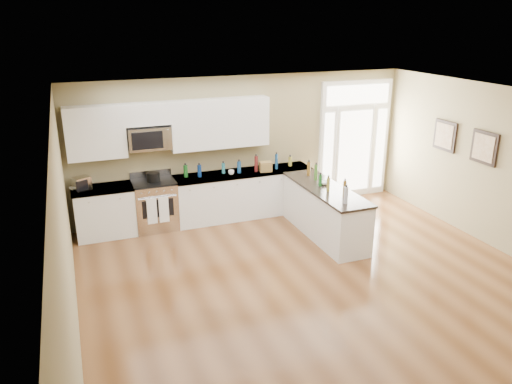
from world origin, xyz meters
TOP-DOWN VIEW (x-y plane):
  - ground at (0.00, 0.00)m, footprint 8.00×8.00m
  - room_shell at (0.00, 0.00)m, footprint 8.00×8.00m
  - back_cabinet_left at (-2.87, 3.69)m, footprint 1.10×0.66m
  - back_cabinet_right at (-0.16, 3.69)m, footprint 2.85×0.66m
  - peninsula_cabinet at (0.93, 2.24)m, footprint 0.69×2.32m
  - upper_cabinet_left at (-2.88, 3.83)m, footprint 1.04×0.33m
  - upper_cabinet_right at (-0.57, 3.83)m, footprint 1.94×0.33m
  - upper_cabinet_short at (-1.95, 3.83)m, footprint 0.82×0.33m
  - microwave at (-1.95, 3.80)m, footprint 0.78×0.41m
  - entry_door at (2.55, 3.95)m, footprint 1.70×0.10m
  - wall_art_near at (3.47, 2.20)m, footprint 0.05×0.58m
  - wall_art_far at (3.47, 1.20)m, footprint 0.05×0.58m
  - kitchen_range at (-1.94, 3.69)m, footprint 0.79×0.70m
  - stockpot at (-1.94, 3.68)m, footprint 0.25×0.25m
  - toaster_oven at (-3.21, 3.69)m, footprint 0.35×0.32m
  - cardboard_box at (0.28, 3.56)m, footprint 0.27×0.21m
  - bowl_left at (-3.35, 3.75)m, footprint 0.19×0.19m
  - bowl_peninsula at (0.99, 2.40)m, footprint 0.20×0.20m
  - cup_counter at (-0.43, 3.60)m, footprint 0.13×0.13m
  - counter_bottles at (0.24, 3.04)m, footprint 2.36×2.45m

SIDE VIEW (x-z plane):
  - ground at x=0.00m, z-range 0.00..0.00m
  - peninsula_cabinet at x=0.93m, z-range -0.04..0.90m
  - back_cabinet_right at x=-0.16m, z-range -0.03..0.91m
  - back_cabinet_left at x=-2.87m, z-range -0.03..0.91m
  - kitchen_range at x=-1.94m, z-range -0.06..1.02m
  - bowl_left at x=-3.35m, z-range 0.94..0.98m
  - bowl_peninsula at x=0.99m, z-range 0.94..1.00m
  - cup_counter at x=-0.43m, z-range 0.94..1.03m
  - cardboard_box at x=0.28m, z-range 0.94..1.14m
  - stockpot at x=-1.94m, z-range 0.95..1.14m
  - toaster_oven at x=-3.21m, z-range 0.94..1.18m
  - counter_bottles at x=0.24m, z-range 0.91..1.23m
  - entry_door at x=2.55m, z-range 0.00..2.60m
  - wall_art_near at x=3.47m, z-range 1.41..1.99m
  - wall_art_far at x=3.47m, z-range 1.41..1.99m
  - room_shell at x=0.00m, z-range -2.29..5.71m
  - microwave at x=-1.95m, z-range 1.55..1.97m
  - upper_cabinet_left at x=-2.88m, z-range 1.45..2.40m
  - upper_cabinet_right at x=-0.57m, z-range 1.45..2.40m
  - upper_cabinet_short at x=-1.95m, z-range 2.00..2.40m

